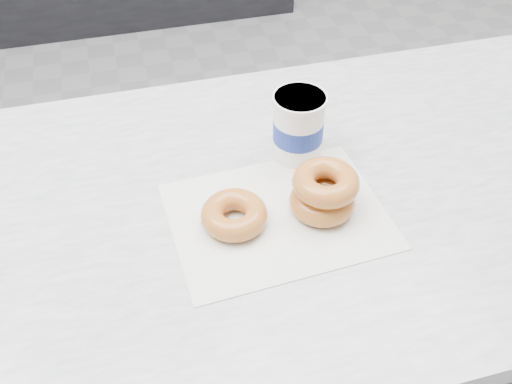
% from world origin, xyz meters
% --- Properties ---
extents(ground, '(5.00, 5.00, 0.00)m').
position_xyz_m(ground, '(0.00, 0.00, 0.00)').
color(ground, '#969699').
rests_on(ground, ground).
extents(counter, '(3.06, 0.76, 0.90)m').
position_xyz_m(counter, '(0.00, -0.60, 0.45)').
color(counter, '#333335').
rests_on(counter, ground).
extents(wax_paper, '(0.35, 0.28, 0.00)m').
position_xyz_m(wax_paper, '(0.36, -0.65, 0.90)').
color(wax_paper, silver).
rests_on(wax_paper, counter).
extents(donut_single, '(0.13, 0.13, 0.04)m').
position_xyz_m(donut_single, '(0.29, -0.64, 0.92)').
color(donut_single, '#B87532').
rests_on(donut_single, wax_paper).
extents(donut_stack, '(0.14, 0.14, 0.07)m').
position_xyz_m(donut_stack, '(0.44, -0.65, 0.94)').
color(donut_stack, '#B87532').
rests_on(donut_stack, wax_paper).
extents(coffee_cup, '(0.10, 0.10, 0.12)m').
position_xyz_m(coffee_cup, '(0.44, -0.51, 0.96)').
color(coffee_cup, white).
rests_on(coffee_cup, counter).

